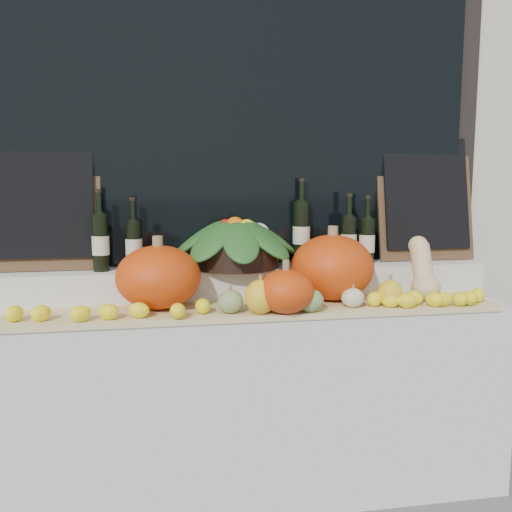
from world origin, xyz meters
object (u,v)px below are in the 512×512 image
butternut_squash (423,272)px  wine_bottle_tall (301,232)px  produce_bowl (235,242)px  pumpkin_left (158,277)px  pumpkin_right (332,267)px

butternut_squash → wine_bottle_tall: wine_bottle_tall is taller
produce_bowl → pumpkin_left: bearing=-149.9°
pumpkin_left → produce_bowl: produce_bowl is taller
pumpkin_right → wine_bottle_tall: (-0.09, 0.22, 0.14)m
pumpkin_left → pumpkin_right: pumpkin_right is taller
butternut_squash → wine_bottle_tall: (-0.50, 0.29, 0.16)m
pumpkin_right → wine_bottle_tall: size_ratio=0.91×
wine_bottle_tall → pumpkin_right: bearing=-68.8°
butternut_squash → produce_bowl: produce_bowl is taller
pumpkin_left → pumpkin_right: bearing=2.9°
pumpkin_right → butternut_squash: size_ratio=1.32×
pumpkin_left → butternut_squash: bearing=-1.3°
pumpkin_left → wine_bottle_tall: 0.76m
pumpkin_right → butternut_squash: bearing=-9.4°
wine_bottle_tall → produce_bowl: bearing=-170.3°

